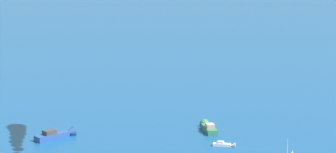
% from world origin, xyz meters
% --- Properties ---
extents(motorboat_near_centre, '(4.50, 10.37, 2.92)m').
position_xyz_m(motorboat_near_centre, '(-25.70, -38.00, 0.79)').
color(motorboat_near_centre, '#33704C').
rests_on(motorboat_near_centre, ground_plane).
extents(motorboat_inshore, '(11.08, 6.56, 3.14)m').
position_xyz_m(motorboat_inshore, '(12.76, -44.67, 0.85)').
color(motorboat_inshore, '#23478C').
rests_on(motorboat_inshore, ground_plane).
extents(motorboat_outer_ring_b, '(5.30, 3.91, 1.55)m').
position_xyz_m(motorboat_outer_ring_b, '(-23.41, -23.04, 0.42)').
color(motorboat_outer_ring_b, white).
rests_on(motorboat_outer_ring_b, ground_plane).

